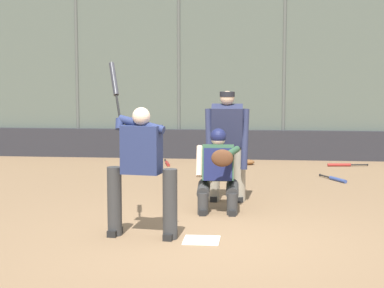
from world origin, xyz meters
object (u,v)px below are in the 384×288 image
object	(u,v)px
fielding_glove_on_dirt	(247,162)
baseball_loose	(169,192)
spare_bat_by_padding	(167,163)
spare_bat_third_base_side	(342,165)
umpire_home	(227,142)
catcher_behind_plate	(218,169)
batter_at_plate	(141,167)
spare_bat_near_backstop	(336,179)

from	to	relation	value
fielding_glove_on_dirt	baseball_loose	bearing A→B (deg)	71.41
spare_bat_by_padding	spare_bat_third_base_side	size ratio (longest dim) A/B	0.96
umpire_home	baseball_loose	distance (m)	1.41
fielding_glove_on_dirt	umpire_home	bearing A→B (deg)	86.85
catcher_behind_plate	baseball_loose	bearing A→B (deg)	-56.90
spare_bat_third_base_side	catcher_behind_plate	bearing A→B (deg)	56.13
catcher_behind_plate	batter_at_plate	bearing A→B (deg)	58.51
batter_at_plate	spare_bat_by_padding	xyz separation A→B (m)	(0.58, -6.19, -0.83)
spare_bat_by_padding	batter_at_plate	bearing A→B (deg)	-8.06
umpire_home	baseball_loose	world-z (taller)	umpire_home
catcher_behind_plate	umpire_home	bearing A→B (deg)	-98.46
umpire_home	batter_at_plate	bearing A→B (deg)	65.46
batter_at_plate	baseball_loose	bearing A→B (deg)	-80.66
spare_bat_near_backstop	umpire_home	bearing A→B (deg)	-69.67
catcher_behind_plate	umpire_home	distance (m)	0.84
umpire_home	spare_bat_third_base_side	bearing A→B (deg)	-121.94
spare_bat_near_backstop	spare_bat_third_base_side	world-z (taller)	same
batter_at_plate	baseball_loose	xyz separation A→B (m)	(0.06, -2.76, -0.83)
spare_bat_near_backstop	spare_bat_third_base_side	distance (m)	1.93
batter_at_plate	spare_bat_near_backstop	distance (m)	5.31
umpire_home	fielding_glove_on_dirt	distance (m)	4.15
spare_bat_by_padding	baseball_loose	distance (m)	3.47
batter_at_plate	umpire_home	distance (m)	2.46
batter_at_plate	catcher_behind_plate	size ratio (longest dim) A/B	1.77
catcher_behind_plate	fielding_glove_on_dirt	world-z (taller)	catcher_behind_plate
umpire_home	baseball_loose	xyz separation A→B (m)	(0.98, -0.48, -0.89)
catcher_behind_plate	spare_bat_by_padding	xyz separation A→B (m)	(1.42, -4.69, -0.59)
umpire_home	fielding_glove_on_dirt	xyz separation A→B (m)	(-0.22, -4.06, -0.87)
spare_bat_near_backstop	spare_bat_third_base_side	bearing A→B (deg)	141.69
catcher_behind_plate	baseball_loose	size ratio (longest dim) A/B	16.29
spare_bat_near_backstop	fielding_glove_on_dirt	bearing A→B (deg)	-166.31
catcher_behind_plate	spare_bat_near_backstop	bearing A→B (deg)	-126.76
catcher_behind_plate	umpire_home	xyz separation A→B (m)	(-0.08, -0.78, 0.30)
fielding_glove_on_dirt	batter_at_plate	bearing A→B (deg)	79.76
umpire_home	spare_bat_by_padding	distance (m)	4.28
batter_at_plate	spare_bat_by_padding	size ratio (longest dim) A/B	2.53
spare_bat_third_base_side	fielding_glove_on_dirt	distance (m)	2.05
catcher_behind_plate	spare_bat_by_padding	distance (m)	4.94
spare_bat_third_base_side	baseball_loose	bearing A→B (deg)	39.75
batter_at_plate	fielding_glove_on_dirt	xyz separation A→B (m)	(-1.14, -6.34, -0.81)
fielding_glove_on_dirt	spare_bat_near_backstop	bearing A→B (deg)	131.41
catcher_behind_plate	baseball_loose	distance (m)	1.65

